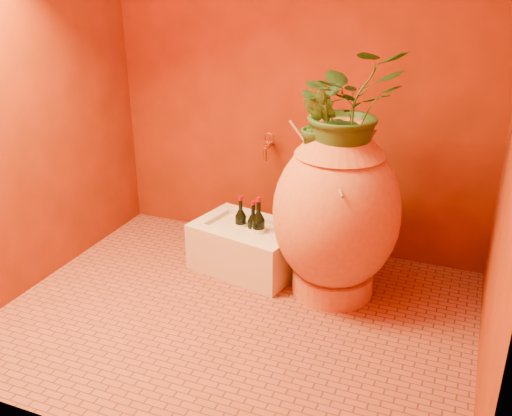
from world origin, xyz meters
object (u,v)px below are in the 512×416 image
at_px(wine_bottle_c, 253,229).
at_px(wall_tap, 268,145).
at_px(amphora, 336,212).
at_px(wine_bottle_a, 241,225).
at_px(wine_bottle_b, 258,230).
at_px(stone_basin, 248,248).

xyz_separation_m(wine_bottle_c, wall_tap, (-0.05, 0.38, 0.43)).
distance_m(amphora, wine_bottle_a, 0.68).
height_order(amphora, wine_bottle_a, amphora).
height_order(wine_bottle_a, wine_bottle_c, wine_bottle_a).
relative_size(amphora, wall_tap, 5.99).
bearing_deg(wine_bottle_b, wine_bottle_c, 150.03).
height_order(amphora, stone_basin, amphora).
bearing_deg(wine_bottle_c, stone_basin, -159.42).
bearing_deg(wine_bottle_b, wine_bottle_a, 159.99).
relative_size(amphora, wine_bottle_b, 3.04).
bearing_deg(wine_bottle_c, wine_bottle_b, -29.97).
bearing_deg(wine_bottle_c, amphora, -8.94).
relative_size(stone_basin, wine_bottle_b, 2.16).
height_order(wine_bottle_a, wall_tap, wall_tap).
relative_size(amphora, stone_basin, 1.41).
relative_size(wine_bottle_b, wall_tap, 1.97).
xyz_separation_m(wine_bottle_a, wine_bottle_c, (0.09, -0.02, -0.00)).
relative_size(amphora, wine_bottle_a, 3.39).
distance_m(amphora, wall_tap, 0.77).
bearing_deg(wine_bottle_a, wine_bottle_c, -14.61).
bearing_deg(amphora, wall_tap, 141.44).
distance_m(stone_basin, wall_tap, 0.68).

